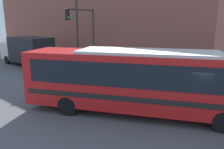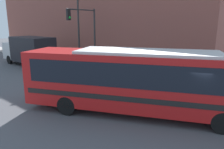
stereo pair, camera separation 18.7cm
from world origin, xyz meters
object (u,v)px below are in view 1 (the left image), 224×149
city_bus (147,78)px  delivery_truck (27,50)px  traffic_light_pole (85,28)px  parking_meter (122,62)px  fire_hydrant (143,72)px  pedestrian_near_corner (155,64)px  street_lamp (73,25)px

city_bus → delivery_truck: size_ratio=1.70×
city_bus → traffic_light_pole: bearing=37.2°
delivery_truck → parking_meter: 10.46m
city_bus → delivery_truck: (2.93, 16.05, -0.19)m
fire_hydrant → parking_meter: 2.27m
fire_hydrant → pedestrian_near_corner: size_ratio=0.40×
delivery_truck → fire_hydrant: delivery_truck is taller
city_bus → traffic_light_pole: traffic_light_pole is taller
city_bus → street_lamp: bearing=39.2°
fire_hydrant → traffic_light_pole: (-0.95, 5.68, 3.41)m
parking_meter → traffic_light_pole: bearing=105.2°
city_bus → parking_meter: city_bus is taller
delivery_truck → city_bus: bearing=-100.3°
fire_hydrant → pedestrian_near_corner: pedestrian_near_corner is taller
fire_hydrant → street_lamp: (-0.21, 8.05, 3.68)m
city_bus → parking_meter: (5.98, 6.07, -0.74)m
fire_hydrant → street_lamp: bearing=91.5°
delivery_truck → street_lamp: size_ratio=1.04×
city_bus → fire_hydrant: 7.25m
city_bus → parking_meter: 8.55m
fire_hydrant → street_lamp: size_ratio=0.11×
street_lamp → pedestrian_near_corner: (1.60, -8.35, -3.14)m
traffic_light_pole → street_lamp: (0.74, 2.38, 0.27)m
pedestrian_near_corner → traffic_light_pole: bearing=111.4°
delivery_truck → parking_meter: size_ratio=4.93×
delivery_truck → street_lamp: (2.85, -4.13, 2.54)m
parking_meter → street_lamp: (-0.21, 5.86, 3.09)m
fire_hydrant → pedestrian_near_corner: 1.52m
pedestrian_near_corner → delivery_truck: bearing=109.6°
traffic_light_pole → parking_meter: (0.95, -3.48, -2.82)m
traffic_light_pole → parking_meter: bearing=-74.8°
traffic_light_pole → street_lamp: 2.50m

